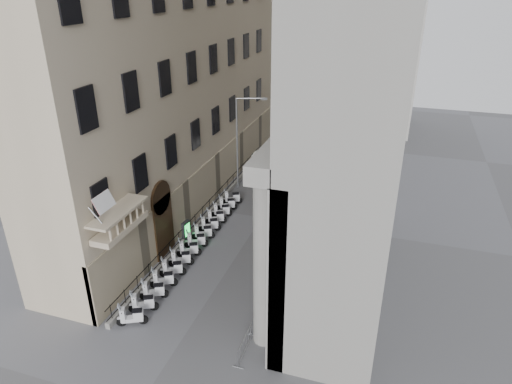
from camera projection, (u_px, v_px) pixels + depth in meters
far_building at (332, 3)px, 55.78m from camera, size 22.00×10.00×30.00m
iron_fence at (208, 216)px, 37.55m from camera, size 0.30×28.00×1.40m
blue_awning at (326, 191)px, 42.09m from camera, size 1.60×3.00×3.00m
flag at (123, 319)px, 26.27m from camera, size 1.00×1.40×8.20m
scooter_0 at (133, 325)px, 25.85m from camera, size 1.50×1.12×1.50m
scooter_1 at (145, 311)px, 26.91m from camera, size 1.50×1.12×1.50m
scooter_2 at (155, 298)px, 27.97m from camera, size 1.50×1.12×1.50m
scooter_3 at (165, 287)px, 29.03m from camera, size 1.50×1.12×1.50m
scooter_4 at (174, 276)px, 30.10m from camera, size 1.50×1.12×1.50m
scooter_5 at (182, 265)px, 31.16m from camera, size 1.50×1.12×1.50m
scooter_6 at (190, 256)px, 32.22m from camera, size 1.50×1.12×1.50m
scooter_7 at (197, 247)px, 33.28m from camera, size 1.50×1.12×1.50m
scooter_8 at (204, 239)px, 34.34m from camera, size 1.50×1.12×1.50m
scooter_9 at (210, 231)px, 35.40m from camera, size 1.50×1.12×1.50m
scooter_10 at (216, 224)px, 36.46m from camera, size 1.50×1.12×1.50m
scooter_11 at (222, 217)px, 37.52m from camera, size 1.50×1.12×1.50m
scooter_12 at (227, 210)px, 38.58m from camera, size 1.50×1.12×1.50m
scooter_13 at (233, 204)px, 39.64m from camera, size 1.50×1.12×1.50m
barrier_0 at (246, 351)px, 24.01m from camera, size 0.60×2.40×1.10m
barrier_1 at (260, 320)px, 26.17m from camera, size 0.60×2.40×1.10m
barrier_2 at (272, 294)px, 28.32m from camera, size 0.60×2.40×1.10m
barrier_3 at (282, 272)px, 30.47m from camera, size 0.60×2.40×1.10m
barrier_4 at (291, 253)px, 32.62m from camera, size 0.60×2.40×1.10m
barrier_5 at (299, 236)px, 34.77m from camera, size 0.60×2.40×1.10m
barrier_6 at (306, 220)px, 36.93m from camera, size 0.60×2.40×1.10m
barrier_7 at (312, 207)px, 39.08m from camera, size 0.60×2.40×1.10m
barrier_8 at (318, 195)px, 41.23m from camera, size 0.60×2.40×1.10m
security_tent at (273, 147)px, 44.08m from camera, size 4.35×4.35×3.53m
street_lamp at (241, 136)px, 40.65m from camera, size 2.63×1.11×8.46m
info_kiosk at (186, 232)px, 33.62m from camera, size 0.35×0.82×1.69m
pedestrian_a at (301, 176)px, 43.12m from camera, size 0.73×0.60×1.71m
pedestrian_b at (321, 160)px, 47.02m from camera, size 0.79×0.64×1.55m
pedestrian_c at (309, 146)px, 50.64m from camera, size 1.00×0.93×1.72m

